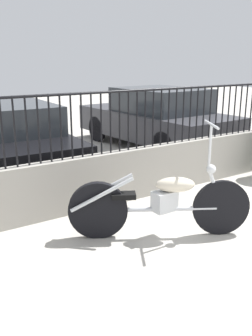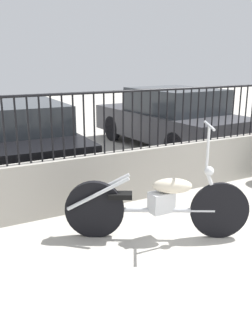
{
  "view_description": "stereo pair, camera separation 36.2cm",
  "coord_description": "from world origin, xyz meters",
  "views": [
    {
      "loc": [
        -3.62,
        -1.54,
        2.03
      ],
      "look_at": [
        -1.1,
        2.29,
        0.7
      ],
      "focal_mm": 40.0,
      "sensor_mm": 36.0,
      "label": 1
    },
    {
      "loc": [
        -3.31,
        -1.72,
        2.03
      ],
      "look_at": [
        -1.1,
        2.29,
        0.7
      ],
      "focal_mm": 40.0,
      "sensor_mm": 36.0,
      "label": 2
    }
  ],
  "objects": [
    {
      "name": "fence_railing",
      "position": [
        -0.0,
        2.88,
        1.31
      ],
      "size": [
        8.33,
        0.04,
        0.87
      ],
      "color": "black",
      "rests_on": "low_wall"
    },
    {
      "name": "car_dark_grey",
      "position": [
        1.88,
        5.49,
        0.69
      ],
      "size": [
        1.99,
        4.21,
        1.39
      ],
      "rotation": [
        0.0,
        0.0,
        1.62
      ],
      "color": "black",
      "rests_on": "ground_plane"
    },
    {
      "name": "car_black",
      "position": [
        -1.76,
        5.32,
        0.65
      ],
      "size": [
        1.87,
        4.32,
        1.29
      ],
      "rotation": [
        0.0,
        0.0,
        1.53
      ],
      "color": "black",
      "rests_on": "ground_plane"
    },
    {
      "name": "low_wall",
      "position": [
        0.0,
        2.88,
        0.38
      ],
      "size": [
        8.33,
        0.18,
        0.76
      ],
      "color": "#9E998E",
      "rests_on": "ground_plane"
    },
    {
      "name": "motorcycle_silver",
      "position": [
        -1.12,
        1.7,
        0.43
      ],
      "size": [
        1.89,
        1.16,
        1.36
      ],
      "rotation": [
        0.0,
        0.0,
        -0.52
      ],
      "color": "black",
      "rests_on": "ground_plane"
    }
  ]
}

